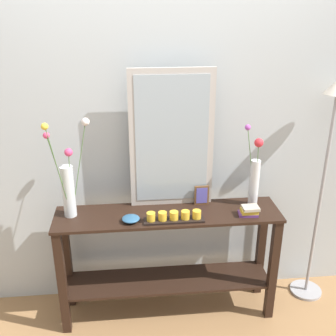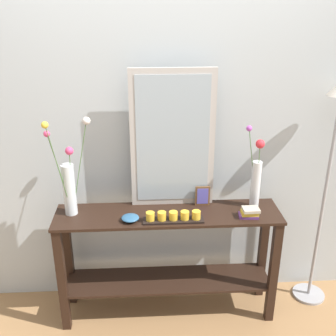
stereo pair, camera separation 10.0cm
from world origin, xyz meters
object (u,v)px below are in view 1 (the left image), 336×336
decorative_bowl (131,219)px  tall_vase_left (68,184)px  picture_frame_small (202,195)px  vase_right (254,176)px  book_stack (249,211)px  mirror_leaning (172,140)px  floor_lamp (327,158)px  candle_tray (174,217)px  console_table (168,252)px

decorative_bowl → tall_vase_left: bearing=163.1°
picture_frame_small → decorative_bowl: picture_frame_small is taller
vase_right → picture_frame_small: size_ratio=4.15×
picture_frame_small → book_stack: picture_frame_small is taller
mirror_leaning → floor_lamp: 1.07m
candle_tray → picture_frame_small: picture_frame_small is taller
floor_lamp → candle_tray: bearing=-169.8°
candle_tray → floor_lamp: bearing=10.2°
console_table → candle_tray: size_ratio=3.85×
decorative_bowl → floor_lamp: size_ratio=0.07×
vase_right → decorative_bowl: vase_right is taller
mirror_leaning → tall_vase_left: size_ratio=1.37×
mirror_leaning → picture_frame_small: size_ratio=6.74×
console_table → floor_lamp: (1.10, 0.09, 0.62)m
book_stack → floor_lamp: bearing=16.6°
book_stack → decorative_bowl: bearing=-179.7°
tall_vase_left → candle_tray: tall_vase_left is taller
book_stack → floor_lamp: (0.57, 0.17, 0.29)m
mirror_leaning → candle_tray: 0.50m
mirror_leaning → floor_lamp: bearing=-2.9°
console_table → decorative_bowl: (-0.25, -0.09, 0.33)m
tall_vase_left → book_stack: tall_vase_left is taller
tall_vase_left → picture_frame_small: tall_vase_left is taller
picture_frame_small → book_stack: 0.34m
console_table → candle_tray: candle_tray is taller
console_table → mirror_leaning: size_ratio=1.61×
vase_right → book_stack: size_ratio=4.36×
tall_vase_left → book_stack: bearing=-5.5°
mirror_leaning → floor_lamp: mirror_leaning is taller
tall_vase_left → vase_right: tall_vase_left is taller
candle_tray → decorative_bowl: size_ratio=3.42×
decorative_bowl → mirror_leaning: bearing=38.4°
candle_tray → floor_lamp: size_ratio=0.23×
mirror_leaning → decorative_bowl: mirror_leaning is taller
picture_frame_small → book_stack: bearing=-33.2°
decorative_bowl → book_stack: size_ratio=0.87×
mirror_leaning → candle_tray: size_ratio=2.39×
floor_lamp → picture_frame_small: bearing=178.9°
console_table → candle_tray: 0.35m
decorative_bowl → picture_frame_small: bearing=21.2°
book_stack → candle_tray: bearing=-177.5°
mirror_leaning → decorative_bowl: bearing=-141.6°
picture_frame_small → floor_lamp: floor_lamp is taller
mirror_leaning → decorative_bowl: 0.58m
candle_tray → vase_right: bearing=16.4°
floor_lamp → mirror_leaning: bearing=177.1°
mirror_leaning → decorative_bowl: size_ratio=8.17×
mirror_leaning → book_stack: bearing=-24.4°
candle_tray → picture_frame_small: 0.30m
tall_vase_left → vase_right: (1.23, 0.03, -0.02)m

